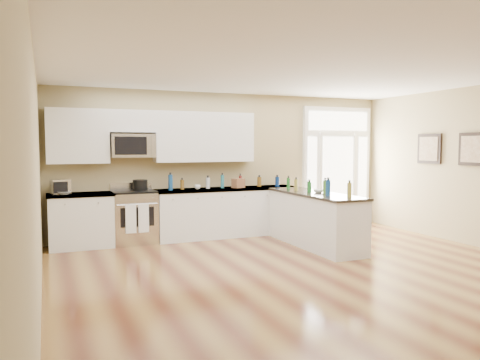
# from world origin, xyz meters

# --- Properties ---
(ground) EXTENTS (8.00, 8.00, 0.00)m
(ground) POSITION_xyz_m (0.00, 0.00, 0.00)
(ground) COLOR #582B18
(room_shell) EXTENTS (8.00, 8.00, 8.00)m
(room_shell) POSITION_xyz_m (0.00, 0.00, 1.71)
(room_shell) COLOR tan
(room_shell) RESTS_ON ground
(back_cabinet_left) EXTENTS (1.10, 0.66, 0.94)m
(back_cabinet_left) POSITION_xyz_m (-2.87, 3.69, 0.44)
(back_cabinet_left) COLOR silver
(back_cabinet_left) RESTS_ON ground
(back_cabinet_right) EXTENTS (2.85, 0.66, 0.94)m
(back_cabinet_right) POSITION_xyz_m (-0.16, 3.69, 0.44)
(back_cabinet_right) COLOR silver
(back_cabinet_right) RESTS_ON ground
(peninsula_cabinet) EXTENTS (0.69, 2.32, 0.94)m
(peninsula_cabinet) POSITION_xyz_m (0.93, 2.24, 0.43)
(peninsula_cabinet) COLOR silver
(peninsula_cabinet) RESTS_ON ground
(upper_cabinet_left) EXTENTS (1.04, 0.33, 0.95)m
(upper_cabinet_left) POSITION_xyz_m (-2.88, 3.83, 1.93)
(upper_cabinet_left) COLOR silver
(upper_cabinet_left) RESTS_ON room_shell
(upper_cabinet_right) EXTENTS (1.94, 0.33, 0.95)m
(upper_cabinet_right) POSITION_xyz_m (-0.57, 3.83, 1.93)
(upper_cabinet_right) COLOR silver
(upper_cabinet_right) RESTS_ON room_shell
(upper_cabinet_short) EXTENTS (0.82, 0.33, 0.40)m
(upper_cabinet_short) POSITION_xyz_m (-1.95, 3.83, 2.20)
(upper_cabinet_short) COLOR silver
(upper_cabinet_short) RESTS_ON room_shell
(microwave) EXTENTS (0.78, 0.41, 0.42)m
(microwave) POSITION_xyz_m (-1.95, 3.80, 1.76)
(microwave) COLOR silver
(microwave) RESTS_ON room_shell
(entry_door) EXTENTS (1.70, 0.10, 2.60)m
(entry_door) POSITION_xyz_m (2.55, 3.95, 1.30)
(entry_door) COLOR white
(entry_door) RESTS_ON ground
(wall_art_near) EXTENTS (0.05, 0.58, 0.58)m
(wall_art_near) POSITION_xyz_m (3.47, 2.20, 1.70)
(wall_art_near) COLOR black
(wall_art_near) RESTS_ON room_shell
(wall_art_far) EXTENTS (0.05, 0.58, 0.58)m
(wall_art_far) POSITION_xyz_m (3.47, 1.20, 1.70)
(wall_art_far) COLOR black
(wall_art_far) RESTS_ON room_shell
(kitchen_range) EXTENTS (0.76, 0.68, 1.08)m
(kitchen_range) POSITION_xyz_m (-1.96, 3.69, 0.48)
(kitchen_range) COLOR silver
(kitchen_range) RESTS_ON ground
(stockpot) EXTENTS (0.31, 0.31, 0.21)m
(stockpot) POSITION_xyz_m (-1.83, 3.77, 1.05)
(stockpot) COLOR black
(stockpot) RESTS_ON kitchen_range
(toaster_oven) EXTENTS (0.34, 0.29, 0.25)m
(toaster_oven) POSITION_xyz_m (-3.19, 3.69, 1.07)
(toaster_oven) COLOR silver
(toaster_oven) RESTS_ON back_cabinet_left
(cardboard_box) EXTENTS (0.27, 0.23, 0.18)m
(cardboard_box) POSITION_xyz_m (0.05, 3.63, 1.03)
(cardboard_box) COLOR brown
(cardboard_box) RESTS_ON back_cabinet_right
(bowl_left) EXTENTS (0.25, 0.25, 0.05)m
(bowl_left) POSITION_xyz_m (-3.13, 3.58, 0.97)
(bowl_left) COLOR white
(bowl_left) RESTS_ON back_cabinet_left
(bowl_peninsula) EXTENTS (0.22, 0.22, 0.06)m
(bowl_peninsula) POSITION_xyz_m (0.98, 2.21, 0.97)
(bowl_peninsula) COLOR white
(bowl_peninsula) RESTS_ON peninsula_cabinet
(cup_counter) EXTENTS (0.13, 0.13, 0.09)m
(cup_counter) POSITION_xyz_m (-0.78, 3.64, 0.98)
(cup_counter) COLOR white
(cup_counter) RESTS_ON back_cabinet_right
(counter_bottles) EXTENTS (2.42, 2.41, 0.29)m
(counter_bottles) POSITION_xyz_m (0.28, 2.96, 1.05)
(counter_bottles) COLOR #19591E
(counter_bottles) RESTS_ON back_cabinet_right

